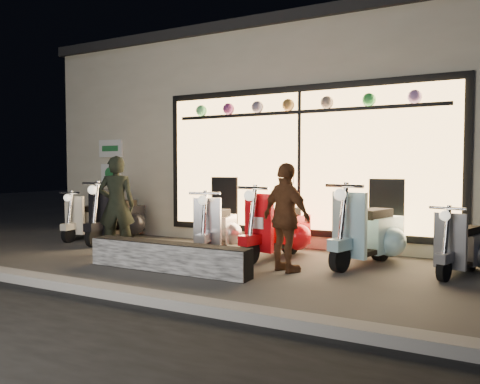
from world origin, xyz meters
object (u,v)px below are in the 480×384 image
object	(u,v)px
scooter_silver	(217,228)
scooter_red	(281,229)
graffiti_barrier	(168,257)
man	(117,205)
woman	(286,217)

from	to	relation	value
scooter_silver	scooter_red	distance (m)	1.14
graffiti_barrier	man	bearing A→B (deg)	156.11
scooter_red	graffiti_barrier	bearing A→B (deg)	-107.51
graffiti_barrier	scooter_silver	xyz separation A→B (m)	(-0.16, 1.64, 0.20)
scooter_red	man	xyz separation A→B (m)	(-2.51, -1.02, 0.37)
scooter_red	man	bearing A→B (deg)	-145.61
man	woman	bearing A→B (deg)	149.33
scooter_silver	graffiti_barrier	bearing A→B (deg)	-96.74
scooter_red	man	size ratio (longest dim) A/B	0.96
scooter_red	woman	size ratio (longest dim) A/B	1.04
man	woman	size ratio (longest dim) A/B	1.08
scooter_red	woman	world-z (taller)	woman
scooter_silver	scooter_red	bearing A→B (deg)	-8.86
scooter_red	woman	bearing A→B (deg)	-51.51
scooter_silver	scooter_red	world-z (taller)	scooter_red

